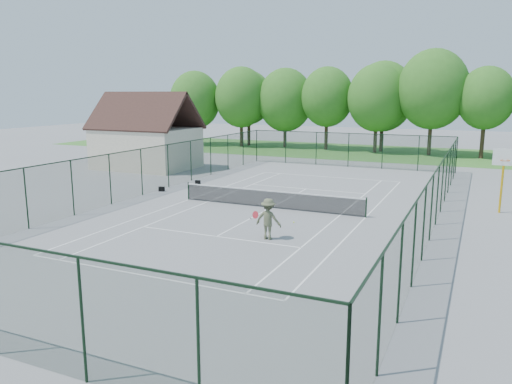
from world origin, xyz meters
TOP-DOWN VIEW (x-y plane):
  - ground at (0.00, 0.00)m, footprint 140.00×140.00m
  - grass_far at (0.00, 30.00)m, footprint 80.00×16.00m
  - court_lines at (0.00, 0.00)m, footprint 11.05×23.85m
  - tennis_net at (0.00, 0.00)m, footprint 11.08×0.08m
  - fence_enclosure at (0.00, 0.00)m, footprint 18.05×36.05m
  - utility_building at (-16.00, 10.00)m, footprint 8.60×6.27m
  - tree_line_far at (0.00, 30.00)m, footprint 39.40×6.40m
  - basketball_goal at (11.98, 3.67)m, footprint 1.20×1.43m
  - sports_bag_a at (-8.61, 1.58)m, footprint 0.44×0.34m
  - sports_bag_b at (-7.78, 4.89)m, footprint 0.40×0.29m
  - tennis_player at (2.32, -5.78)m, footprint 1.97×0.81m

SIDE VIEW (x-z plane):
  - ground at x=0.00m, z-range 0.00..0.00m
  - court_lines at x=0.00m, z-range 0.00..0.01m
  - grass_far at x=0.00m, z-range 0.00..0.01m
  - sports_bag_b at x=-7.78m, z-range 0.00..0.28m
  - sports_bag_a at x=-8.61m, z-range 0.00..0.31m
  - tennis_net at x=0.00m, z-range 0.03..1.13m
  - tennis_player at x=2.32m, z-range 0.00..1.87m
  - fence_enclosure at x=0.00m, z-range 0.05..3.07m
  - basketball_goal at x=11.98m, z-range 0.74..4.39m
  - utility_building at x=-16.00m, z-range -0.20..6.44m
  - tree_line_far at x=0.00m, z-range 1.14..10.84m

